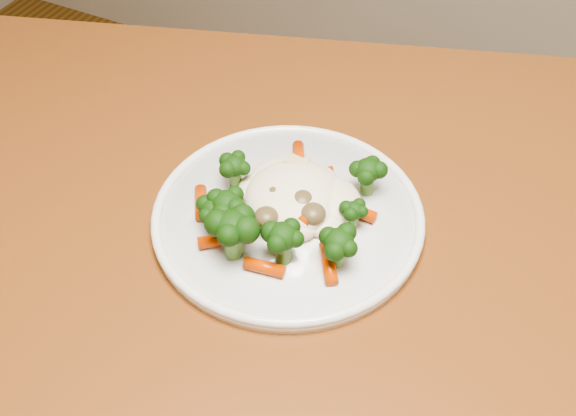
# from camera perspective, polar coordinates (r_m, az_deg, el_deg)

# --- Properties ---
(dining_table) EXTENTS (1.27, 1.04, 0.75)m
(dining_table) POSITION_cam_1_polar(r_m,az_deg,el_deg) (0.77, -5.17, -8.44)
(dining_table) COLOR brown
(dining_table) RESTS_ON ground
(plate) EXTENTS (0.26, 0.26, 0.01)m
(plate) POSITION_cam_1_polar(r_m,az_deg,el_deg) (0.70, -0.00, -0.82)
(plate) COLOR white
(plate) RESTS_ON dining_table
(meal) EXTENTS (0.19, 0.19, 0.05)m
(meal) POSITION_cam_1_polar(r_m,az_deg,el_deg) (0.68, -0.37, 0.20)
(meal) COLOR #FDECCB
(meal) RESTS_ON plate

